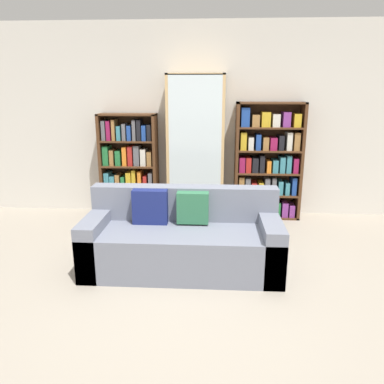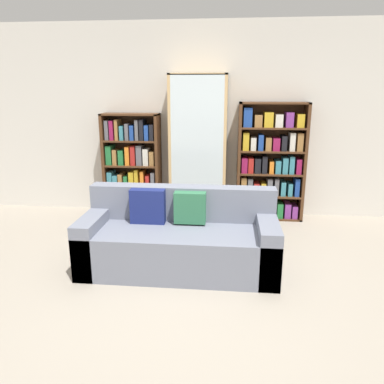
# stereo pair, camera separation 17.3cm
# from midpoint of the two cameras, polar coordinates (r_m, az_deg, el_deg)

# --- Properties ---
(ground_plane) EXTENTS (16.00, 16.00, 0.00)m
(ground_plane) POSITION_cam_midpoint_polar(r_m,az_deg,el_deg) (3.53, 0.29, -15.16)
(ground_plane) COLOR gray
(wall_back) EXTENTS (7.00, 0.06, 2.70)m
(wall_back) POSITION_cam_midpoint_polar(r_m,az_deg,el_deg) (5.46, 2.75, 10.74)
(wall_back) COLOR beige
(wall_back) RESTS_ON ground
(couch) EXTENTS (1.96, 0.80, 0.80)m
(couch) POSITION_cam_midpoint_polar(r_m,az_deg,el_deg) (3.87, -0.67, -7.37)
(couch) COLOR slate
(couch) RESTS_ON ground
(bookshelf_left) EXTENTS (0.81, 0.32, 1.47)m
(bookshelf_left) POSITION_cam_midpoint_polar(r_m,az_deg,el_deg) (5.50, -8.22, 3.91)
(bookshelf_left) COLOR #4C2D19
(bookshelf_left) RESTS_ON ground
(display_cabinet) EXTENTS (0.79, 0.36, 2.00)m
(display_cabinet) POSITION_cam_midpoint_polar(r_m,az_deg,el_deg) (5.29, 1.88, 6.55)
(display_cabinet) COLOR tan
(display_cabinet) RESTS_ON ground
(bookshelf_right) EXTENTS (0.93, 0.32, 1.63)m
(bookshelf_right) POSITION_cam_midpoint_polar(r_m,az_deg,el_deg) (5.36, 12.73, 4.17)
(bookshelf_right) COLOR #4C2D19
(bookshelf_right) RESTS_ON ground
(wine_bottle) EXTENTS (0.07, 0.07, 0.34)m
(wine_bottle) POSITION_cam_midpoint_polar(r_m,az_deg,el_deg) (4.84, 7.26, -4.70)
(wine_bottle) COLOR #143819
(wine_bottle) RESTS_ON ground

